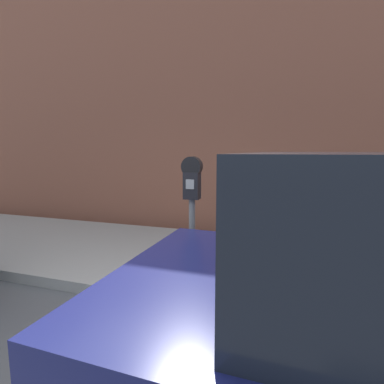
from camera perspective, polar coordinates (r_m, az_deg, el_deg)
ground_plane at (r=2.99m, az=-10.04°, el=-28.53°), size 60.00×60.00×0.00m
sidewalk at (r=4.77m, az=2.66°, el=-12.92°), size 24.00×2.80×0.15m
building_facade at (r=6.36m, az=7.42°, el=16.76°), size 24.00×0.30×5.51m
parking_meter at (r=3.26m, az=-0.00°, el=-1.39°), size 0.22×0.14×1.56m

